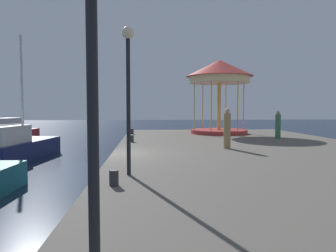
{
  "coord_description": "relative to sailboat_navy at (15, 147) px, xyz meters",
  "views": [
    {
      "loc": [
        1.52,
        -13.54,
        2.78
      ],
      "look_at": [
        2.8,
        4.45,
        1.74
      ],
      "focal_mm": 32.99,
      "sensor_mm": 36.0,
      "label": 1
    }
  ],
  "objects": [
    {
      "name": "sailboat_navy",
      "position": [
        0.0,
        0.0,
        0.0
      ],
      "size": [
        2.9,
        6.23,
        6.74
      ],
      "color": "#19214C",
      "rests_on": "ground"
    },
    {
      "name": "carousel",
      "position": [
        12.57,
        7.26,
        4.39
      ],
      "size": [
        5.22,
        5.22,
        5.74
      ],
      "color": "#B23333",
      "rests_on": "quay_dock"
    },
    {
      "name": "bollard_south",
      "position": [
        6.03,
        -8.71,
        0.27
      ],
      "size": [
        0.24,
        0.24,
        0.4
      ],
      "primitive_type": "cylinder",
      "color": "#2D2D33",
      "rests_on": "quay_dock"
    },
    {
      "name": "lamp_post_near_edge",
      "position": [
        6.31,
        -13.36,
        2.84
      ],
      "size": [
        0.36,
        0.36,
        4.02
      ],
      "color": "black",
      "rests_on": "quay_dock"
    },
    {
      "name": "bollard_center",
      "position": [
        5.79,
        7.23,
        0.27
      ],
      "size": [
        0.24,
        0.24,
        0.4
      ],
      "primitive_type": "cylinder",
      "color": "#2D2D33",
      "rests_on": "quay_dock"
    },
    {
      "name": "motorboat_red",
      "position": [
        -3.31,
        7.58,
        0.04
      ],
      "size": [
        2.24,
        5.27,
        2.07
      ],
      "color": "maroon",
      "rests_on": "ground"
    },
    {
      "name": "lamp_post_mid_promenade",
      "position": [
        6.34,
        -7.47,
        3.04
      ],
      "size": [
        0.36,
        0.36,
        4.35
      ],
      "color": "black",
      "rests_on": "quay_dock"
    },
    {
      "name": "person_near_carousel",
      "position": [
        10.83,
        -1.73,
        1.0
      ],
      "size": [
        0.34,
        0.34,
        1.98
      ],
      "color": "#937A4C",
      "rests_on": "quay_dock"
    },
    {
      "name": "bollard_north",
      "position": [
        6.01,
        1.59,
        0.27
      ],
      "size": [
        0.24,
        0.24,
        0.4
      ],
      "primitive_type": "cylinder",
      "color": "#2D2D33",
      "rests_on": "quay_dock"
    },
    {
      "name": "person_by_the_water",
      "position": [
        15.37,
        2.75,
        0.93
      ],
      "size": [
        0.34,
        0.34,
        1.84
      ],
      "color": "#387247",
      "rests_on": "quay_dock"
    },
    {
      "name": "ground_plane",
      "position": [
        5.34,
        -3.05,
        -0.73
      ],
      "size": [
        120.0,
        120.0,
        0.0
      ],
      "primitive_type": "plane",
      "color": "#162338"
    },
    {
      "name": "quay_dock",
      "position": [
        12.16,
        -3.05,
        -0.33
      ],
      "size": [
        13.64,
        29.45,
        0.8
      ],
      "primitive_type": "cube",
      "color": "#5B564F",
      "rests_on": "ground"
    }
  ]
}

